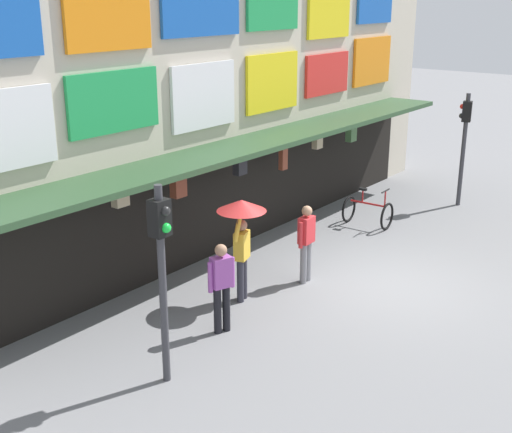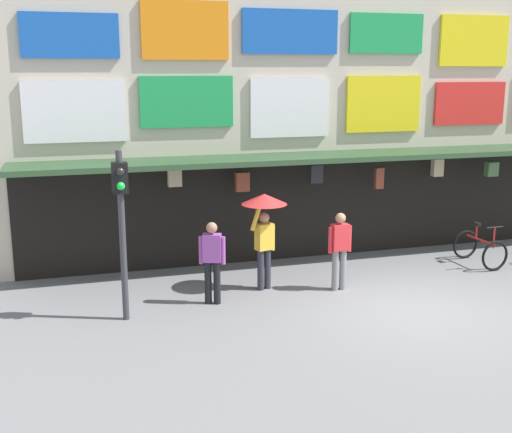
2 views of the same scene
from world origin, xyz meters
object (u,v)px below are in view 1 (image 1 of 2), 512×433
traffic_light_near (162,254)px  pedestrian_in_blue (306,239)px  pedestrian_in_white (221,283)px  traffic_light_far (465,131)px  pedestrian_with_umbrella (242,222)px  bicycle_parked (368,211)px

traffic_light_near → pedestrian_in_blue: 4.69m
pedestrian_in_white → traffic_light_far: bearing=-2.0°
traffic_light_near → pedestrian_with_umbrella: bearing=17.0°
traffic_light_far → pedestrian_with_umbrella: 8.82m
traffic_light_far → pedestrian_in_white: traffic_light_far is taller
traffic_light_near → bicycle_parked: 8.77m
pedestrian_with_umbrella → pedestrian_in_white: 1.53m
traffic_light_far → bicycle_parked: traffic_light_far is taller
traffic_light_far → pedestrian_in_white: (-10.01, 0.35, -1.19)m
bicycle_parked → pedestrian_in_blue: size_ratio=0.71×
traffic_light_far → pedestrian_in_white: 10.09m
pedestrian_in_blue → pedestrian_with_umbrella: bearing=162.1°
pedestrian_with_umbrella → traffic_light_near: bearing=-163.0°
bicycle_parked → traffic_light_near: bearing=-172.2°
traffic_light_far → pedestrian_in_white: bearing=178.0°
traffic_light_far → pedestrian_in_blue: 7.35m
traffic_light_far → bicycle_parked: bearing=160.5°
bicycle_parked → pedestrian_with_umbrella: 5.65m
traffic_light_near → pedestrian_in_white: traffic_light_near is taller
traffic_light_near → pedestrian_with_umbrella: traffic_light_near is taller
traffic_light_far → traffic_light_near: bearing=-179.9°
traffic_light_near → pedestrian_in_blue: bearing=5.4°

